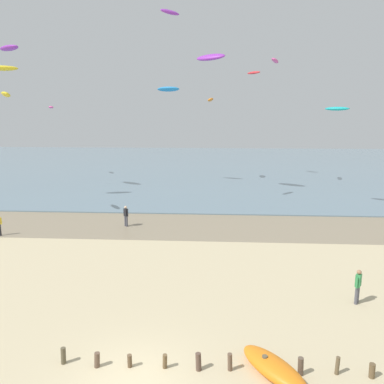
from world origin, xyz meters
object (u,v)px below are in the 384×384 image
at_px(kite_aloft_4, 168,89).
at_px(kite_aloft_9, 6,94).
at_px(kite_aloft_11, 211,57).
at_px(kite_aloft_10, 275,61).
at_px(kite_aloft_5, 170,12).
at_px(kite_aloft_3, 9,48).
at_px(kite_aloft_0, 51,107).
at_px(kite_aloft_7, 337,109).
at_px(person_trailing_behind, 358,285).
at_px(grounded_kite, 274,368).
at_px(person_far_down_beach, 126,215).
at_px(kite_aloft_2, 210,100).
at_px(kite_aloft_8, 2,68).
at_px(kite_aloft_1, 254,73).

relative_size(kite_aloft_4, kite_aloft_9, 1.37).
bearing_deg(kite_aloft_9, kite_aloft_11, 90.08).
xyz_separation_m(kite_aloft_4, kite_aloft_10, (12.83, -0.64, 3.17)).
bearing_deg(kite_aloft_5, kite_aloft_3, 114.15).
bearing_deg(kite_aloft_11, kite_aloft_4, -15.59).
xyz_separation_m(kite_aloft_0, kite_aloft_7, (34.33, -16.93, -0.53)).
height_order(person_trailing_behind, kite_aloft_9, kite_aloft_9).
distance_m(grounded_kite, kite_aloft_3, 41.47).
bearing_deg(kite_aloft_3, kite_aloft_0, -51.19).
height_order(kite_aloft_5, kite_aloft_10, kite_aloft_5).
distance_m(person_far_down_beach, grounded_kite, 19.74).
distance_m(person_far_down_beach, person_trailing_behind, 18.47).
xyz_separation_m(kite_aloft_4, kite_aloft_9, (-11.28, -17.11, -1.50)).
relative_size(person_trailing_behind, kite_aloft_9, 0.78).
relative_size(person_far_down_beach, person_trailing_behind, 1.00).
height_order(kite_aloft_2, kite_aloft_5, kite_aloft_5).
xyz_separation_m(kite_aloft_8, kite_aloft_10, (27.43, 10.82, 1.93)).
height_order(kite_aloft_8, kite_aloft_10, kite_aloft_10).
distance_m(kite_aloft_2, kite_aloft_5, 16.83).
distance_m(kite_aloft_5, kite_aloft_10, 16.45).
xyz_separation_m(kite_aloft_2, kite_aloft_7, (11.81, -14.16, -1.38)).
distance_m(kite_aloft_1, kite_aloft_2, 7.75).
xyz_separation_m(kite_aloft_4, kite_aloft_7, (17.02, -11.74, -2.58)).
bearing_deg(kite_aloft_7, person_far_down_beach, 49.26).
relative_size(kite_aloft_1, kite_aloft_5, 1.05).
distance_m(kite_aloft_2, kite_aloft_10, 9.31).
bearing_deg(kite_aloft_1, kite_aloft_8, 82.15).
xyz_separation_m(person_trailing_behind, kite_aloft_10, (0.09, 30.01, 14.32)).
distance_m(person_far_down_beach, kite_aloft_3, 24.59).
bearing_deg(kite_aloft_10, kite_aloft_5, -29.06).
bearing_deg(person_far_down_beach, kite_aloft_2, 72.81).
height_order(kite_aloft_0, kite_aloft_2, kite_aloft_2).
bearing_deg(kite_aloft_3, kite_aloft_8, 143.85).
xyz_separation_m(kite_aloft_0, kite_aloft_2, (22.52, -2.77, 0.86)).
height_order(grounded_kite, kite_aloft_10, kite_aloft_10).
xyz_separation_m(kite_aloft_0, kite_aloft_5, (19.07, -17.72, 7.76)).
bearing_deg(kite_aloft_9, kite_aloft_1, 102.06).
xyz_separation_m(kite_aloft_2, kite_aloft_8, (-19.81, -13.88, 2.44)).
height_order(kite_aloft_1, kite_aloft_5, kite_aloft_5).
bearing_deg(kite_aloft_4, kite_aloft_3, -137.91).
bearing_deg(kite_aloft_2, kite_aloft_0, -94.29).
bearing_deg(person_trailing_behind, kite_aloft_8, 144.93).
height_order(person_far_down_beach, kite_aloft_9, kite_aloft_9).
xyz_separation_m(kite_aloft_4, kite_aloft_8, (-14.60, -11.46, 1.24)).
distance_m(kite_aloft_5, kite_aloft_8, 16.99).
height_order(kite_aloft_0, kite_aloft_3, kite_aloft_3).
relative_size(grounded_kite, kite_aloft_10, 1.11).
bearing_deg(person_far_down_beach, kite_aloft_0, 123.85).
relative_size(person_far_down_beach, kite_aloft_8, 0.57).
xyz_separation_m(kite_aloft_8, kite_aloft_9, (3.32, -5.65, -2.74)).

